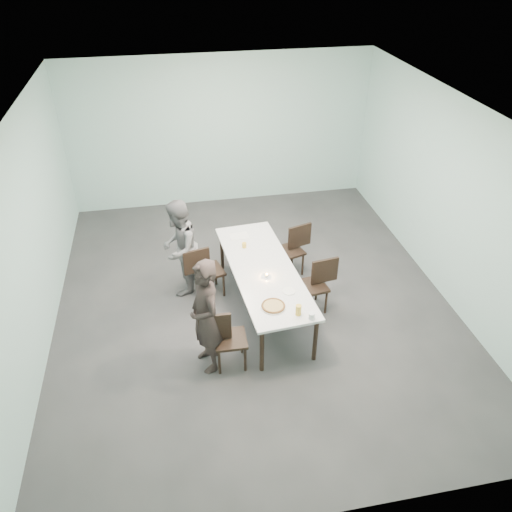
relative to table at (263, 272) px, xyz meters
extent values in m
plane|color=#333335|center=(-0.11, 0.21, -0.69)|extent=(7.00, 7.00, 0.00)
cube|color=#A5D0CB|center=(-0.11, 3.71, 0.81)|extent=(6.00, 0.02, 3.00)
cube|color=#A5D0CB|center=(-0.11, -3.29, 0.81)|extent=(6.00, 0.02, 3.00)
cube|color=#A5D0CB|center=(-3.11, 0.21, 0.81)|extent=(0.02, 7.00, 3.00)
cube|color=#A5D0CB|center=(2.89, 0.21, 0.81)|extent=(0.02, 7.00, 3.00)
cube|color=white|center=(-0.11, 0.21, 2.31)|extent=(6.00, 7.00, 0.02)
cube|color=white|center=(0.00, 0.00, 0.04)|extent=(1.11, 2.66, 0.04)
cylinder|color=black|center=(-0.27, -1.25, -0.34)|extent=(0.06, 0.06, 0.71)
cylinder|color=black|center=(-0.47, 1.19, -0.34)|extent=(0.06, 0.06, 0.71)
cylinder|color=black|center=(0.47, -1.19, -0.34)|extent=(0.06, 0.06, 0.71)
cylinder|color=black|center=(0.27, 1.25, -0.34)|extent=(0.06, 0.06, 0.71)
cube|color=black|center=(-0.65, -1.04, -0.26)|extent=(0.43, 0.43, 0.04)
cube|color=black|center=(-0.84, -1.04, -0.02)|extent=(0.42, 0.05, 0.40)
cylinder|color=black|center=(-0.83, -1.21, -0.49)|extent=(0.04, 0.04, 0.41)
cylinder|color=black|center=(-0.82, -0.87, -0.49)|extent=(0.04, 0.04, 0.41)
cylinder|color=black|center=(-0.49, -1.22, -0.49)|extent=(0.04, 0.04, 0.41)
cylinder|color=black|center=(-0.48, -0.88, -0.49)|extent=(0.04, 0.04, 0.41)
cube|color=black|center=(-0.75, 0.54, -0.26)|extent=(0.51, 0.51, 0.04)
cube|color=black|center=(-0.94, 0.49, -0.02)|extent=(0.42, 0.15, 0.40)
cylinder|color=black|center=(-0.88, 0.33, -0.49)|extent=(0.04, 0.04, 0.41)
cylinder|color=black|center=(-0.96, 0.66, -0.49)|extent=(0.04, 0.04, 0.41)
cylinder|color=black|center=(-0.55, 0.42, -0.49)|extent=(0.04, 0.04, 0.41)
cylinder|color=black|center=(-0.63, 0.75, -0.49)|extent=(0.04, 0.04, 0.41)
cube|color=black|center=(0.72, -0.14, -0.26)|extent=(0.47, 0.47, 0.04)
cube|color=black|center=(0.91, -0.11, -0.02)|extent=(0.42, 0.10, 0.40)
cylinder|color=black|center=(0.86, 0.05, -0.49)|extent=(0.04, 0.04, 0.41)
cylinder|color=black|center=(0.91, -0.29, -0.49)|extent=(0.04, 0.04, 0.41)
cylinder|color=black|center=(0.53, 0.00, -0.49)|extent=(0.04, 0.04, 0.41)
cylinder|color=black|center=(0.57, -0.33, -0.49)|extent=(0.04, 0.04, 0.41)
cube|color=black|center=(0.62, 0.85, -0.26)|extent=(0.52, 0.52, 0.04)
cube|color=black|center=(0.80, 0.91, -0.02)|extent=(0.41, 0.16, 0.40)
cylinder|color=black|center=(0.73, 1.06, -0.49)|extent=(0.04, 0.04, 0.41)
cylinder|color=black|center=(0.83, 0.74, -0.49)|extent=(0.04, 0.04, 0.41)
cylinder|color=black|center=(0.40, 0.97, -0.49)|extent=(0.04, 0.04, 0.41)
cylinder|color=black|center=(0.50, 0.64, -0.49)|extent=(0.04, 0.04, 0.41)
imported|color=black|center=(-0.95, -1.00, 0.13)|extent=(0.55, 0.69, 1.65)
imported|color=slate|center=(-1.18, 0.72, 0.10)|extent=(0.83, 0.93, 1.58)
cylinder|color=white|center=(-0.05, -0.88, 0.06)|extent=(0.34, 0.34, 0.01)
cylinder|color=#D1BD77|center=(-0.05, -0.88, 0.08)|extent=(0.30, 0.30, 0.01)
torus|color=brown|center=(-0.05, -0.88, 0.08)|extent=(0.32, 0.32, 0.03)
cylinder|color=white|center=(0.24, -0.60, 0.06)|extent=(0.18, 0.18, 0.01)
cylinder|color=gold|center=(0.24, -1.09, 0.13)|extent=(0.08, 0.08, 0.15)
cylinder|color=silver|center=(0.38, -1.20, 0.10)|extent=(0.08, 0.08, 0.09)
cylinder|color=silver|center=(0.00, -0.21, 0.07)|extent=(0.06, 0.06, 0.03)
cylinder|color=orange|center=(0.00, -0.21, 0.10)|extent=(0.04, 0.04, 0.01)
cylinder|color=gold|center=(-0.18, 0.62, 0.10)|extent=(0.07, 0.07, 0.08)
cube|color=silver|center=(-0.20, 0.96, 0.06)|extent=(0.32, 0.24, 0.01)
camera|label=1|loc=(-1.22, -5.82, 4.29)|focal=35.00mm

